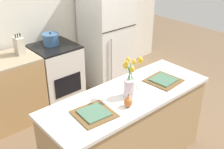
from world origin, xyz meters
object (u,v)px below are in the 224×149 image
Objects in this scene: pear_figurine at (128,101)px; knife_block at (19,46)px; flower_vase at (130,83)px; plate_setting_left at (94,114)px; plate_setting_right at (163,80)px; stove_range at (57,75)px; refrigerator at (106,36)px; cooking_pot at (51,39)px.

knife_block reaches higher than pear_figurine.
flower_vase reaches higher than plate_setting_left.
plate_setting_left is 0.94m from plate_setting_right.
plate_setting_left reaches higher than stove_range.
refrigerator is at bearing 0.04° from stove_range.
pear_figurine reaches higher than plate_setting_left.
knife_block is (-0.84, 1.68, 0.11)m from plate_setting_right.
knife_block is at bearing 96.95° from pear_figurine.
knife_block is (-0.47, 0.03, 0.56)m from stove_range.
flower_vase is 0.51m from plate_setting_right.
pear_figurine is at bearing -124.49° from refrigerator.
pear_figurine is 0.63m from plate_setting_right.
cooking_pot is (0.25, 1.81, 0.04)m from pear_figurine.
flower_vase reaches higher than plate_setting_right.
plate_setting_right is at bearing -2.16° from flower_vase.
pear_figurine is (-0.25, -1.75, 0.49)m from stove_range.
refrigerator is at bearing 56.77° from flower_vase.
flower_vase is 1.20× the size of plate_setting_left.
knife_block is at bearing 176.03° from stove_range.
refrigerator is 0.97m from cooking_pot.
stove_range is at bearing 85.83° from flower_vase.
pear_figurine is 1.80m from knife_block.
knife_block is at bearing 178.71° from refrigerator.
flower_vase is at bearing -94.17° from stove_range.
cooking_pot is (-0.37, 1.70, 0.09)m from plate_setting_right.
plate_setting_right is at bearing 9.41° from pear_figurine.
knife_block is (-0.47, -0.02, 0.03)m from cooking_pot.
refrigerator is at bearing -1.29° from knife_block.
refrigerator is at bearing 70.59° from plate_setting_right.
refrigerator reaches higher than flower_vase.
pear_figurine is at bearing -170.59° from plate_setting_right.
refrigerator is 2.13m from pear_figurine.
stove_range is at bearing 81.73° from pear_figurine.
plate_setting_right is 1.88m from knife_block.
plate_setting_left is at bearing -109.02° from stove_range.
flower_vase is 1.84× the size of cooking_pot.
pear_figurine is (-1.20, -1.75, 0.12)m from refrigerator.
knife_block is at bearing 101.99° from flower_vase.
plate_setting_left is 1.00× the size of plate_setting_right.
pear_figurine reaches higher than stove_range.
pear_figurine is 0.38× the size of plate_setting_left.
flower_vase is 3.15× the size of pear_figurine.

